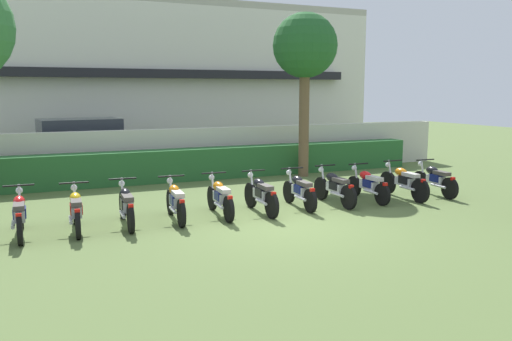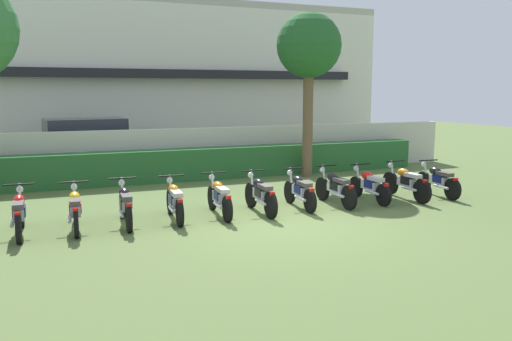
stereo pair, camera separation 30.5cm
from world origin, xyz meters
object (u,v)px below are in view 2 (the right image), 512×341
(motorcycle_in_row_8, at_px, (369,185))
(motorcycle_in_row_1, at_px, (75,209))
(motorcycle_in_row_7, at_px, (335,187))
(motorcycle_in_row_10, at_px, (438,180))
(motorcycle_in_row_2, at_px, (125,204))
(motorcycle_in_row_0, at_px, (19,213))
(motorcycle_in_row_3, at_px, (175,201))
(motorcycle_in_row_5, at_px, (260,194))
(motorcycle_in_row_9, at_px, (406,182))
(tree_far_side, at_px, (309,48))
(motorcycle_in_row_6, at_px, (300,190))
(parked_car, at_px, (90,145))
(motorcycle_in_row_4, at_px, (219,197))

(motorcycle_in_row_8, bearing_deg, motorcycle_in_row_1, 91.29)
(motorcycle_in_row_7, height_order, motorcycle_in_row_10, motorcycle_in_row_7)
(motorcycle_in_row_10, bearing_deg, motorcycle_in_row_2, 92.65)
(motorcycle_in_row_7, xyz_separation_m, motorcycle_in_row_10, (3.19, -0.08, -0.00))
(motorcycle_in_row_0, xyz_separation_m, motorcycle_in_row_8, (8.34, 0.06, -0.01))
(motorcycle_in_row_3, bearing_deg, motorcycle_in_row_8, -85.69)
(motorcycle_in_row_3, height_order, motorcycle_in_row_5, motorcycle_in_row_5)
(motorcycle_in_row_3, xyz_separation_m, motorcycle_in_row_8, (5.18, 0.04, -0.01))
(motorcycle_in_row_1, xyz_separation_m, motorcycle_in_row_9, (8.36, 0.00, 0.01))
(motorcycle_in_row_0, xyz_separation_m, motorcycle_in_row_3, (3.16, 0.02, -0.01))
(motorcycle_in_row_2, relative_size, motorcycle_in_row_7, 1.02)
(tree_far_side, relative_size, motorcycle_in_row_8, 2.96)
(motorcycle_in_row_1, xyz_separation_m, motorcycle_in_row_2, (1.03, 0.07, 0.00))
(motorcycle_in_row_0, relative_size, motorcycle_in_row_1, 1.05)
(motorcycle_in_row_0, bearing_deg, motorcycle_in_row_6, -88.81)
(parked_car, distance_m, motorcycle_in_row_8, 10.42)
(motorcycle_in_row_1, bearing_deg, motorcycle_in_row_8, -86.63)
(motorcycle_in_row_0, distance_m, motorcycle_in_row_2, 2.08)
(motorcycle_in_row_4, xyz_separation_m, motorcycle_in_row_9, (5.20, -0.09, 0.01))
(motorcycle_in_row_3, height_order, motorcycle_in_row_8, motorcycle_in_row_3)
(motorcycle_in_row_1, bearing_deg, parked_car, -4.41)
(motorcycle_in_row_2, bearing_deg, motorcycle_in_row_3, -88.06)
(motorcycle_in_row_5, distance_m, motorcycle_in_row_9, 4.22)
(motorcycle_in_row_5, xyz_separation_m, motorcycle_in_row_6, (1.11, 0.14, -0.01))
(parked_car, distance_m, motorcycle_in_row_1, 8.50)
(motorcycle_in_row_0, height_order, motorcycle_in_row_3, motorcycle_in_row_0)
(parked_car, bearing_deg, motorcycle_in_row_3, -88.67)
(parked_car, relative_size, motorcycle_in_row_0, 2.42)
(parked_car, relative_size, motorcycle_in_row_10, 2.56)
(motorcycle_in_row_1, relative_size, motorcycle_in_row_2, 0.95)
(parked_car, xyz_separation_m, motorcycle_in_row_10, (8.40, -8.43, -0.49))
(motorcycle_in_row_0, relative_size, motorcycle_in_row_2, 1.00)
(motorcycle_in_row_7, bearing_deg, motorcycle_in_row_8, -89.62)
(motorcycle_in_row_0, bearing_deg, motorcycle_in_row_4, -88.82)
(motorcycle_in_row_7, bearing_deg, motorcycle_in_row_6, 87.05)
(parked_car, height_order, motorcycle_in_row_8, parked_car)
(motorcycle_in_row_5, bearing_deg, motorcycle_in_row_6, -82.30)
(motorcycle_in_row_0, height_order, motorcycle_in_row_9, motorcycle_in_row_9)
(motorcycle_in_row_5, bearing_deg, motorcycle_in_row_7, -86.72)
(parked_car, distance_m, tree_far_side, 8.47)
(motorcycle_in_row_5, xyz_separation_m, motorcycle_in_row_7, (2.10, 0.10, -0.00))
(motorcycle_in_row_3, relative_size, motorcycle_in_row_4, 0.96)
(motorcycle_in_row_0, xyz_separation_m, motorcycle_in_row_10, (10.49, -0.04, -0.01))
(parked_car, relative_size, motorcycle_in_row_1, 2.54)
(motorcycle_in_row_9, bearing_deg, motorcycle_in_row_3, 89.97)
(parked_car, height_order, motorcycle_in_row_2, parked_car)
(motorcycle_in_row_10, bearing_deg, motorcycle_in_row_8, 90.46)
(motorcycle_in_row_4, bearing_deg, motorcycle_in_row_1, 94.60)
(tree_far_side, xyz_separation_m, motorcycle_in_row_3, (-5.59, -4.29, -3.79))
(parked_car, relative_size, motorcycle_in_row_3, 2.56)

